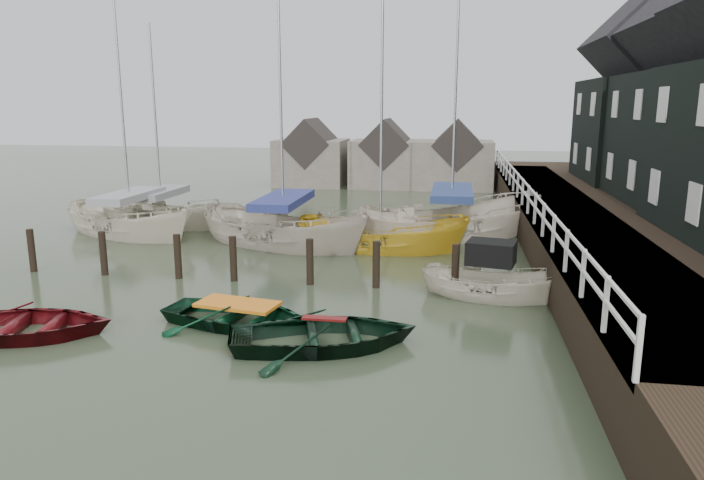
% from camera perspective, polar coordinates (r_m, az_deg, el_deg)
% --- Properties ---
extents(ground, '(120.00, 120.00, 0.00)m').
position_cam_1_polar(ground, '(16.57, -10.25, -6.69)').
color(ground, '#2B3522').
rests_on(ground, ground).
extents(pier, '(3.04, 32.00, 2.70)m').
position_cam_1_polar(pier, '(25.50, 18.38, 1.22)').
color(pier, black).
rests_on(pier, ground).
extents(mooring_pilings, '(13.72, 0.22, 1.80)m').
position_cam_1_polar(mooring_pilings, '(19.50, -10.48, -2.26)').
color(mooring_pilings, black).
rests_on(mooring_pilings, ground).
extents(far_sheds, '(14.00, 4.08, 4.39)m').
position_cam_1_polar(far_sheds, '(41.14, 2.94, 7.46)').
color(far_sheds, '#665B51').
rests_on(far_sheds, ground).
extents(rowboat_red, '(4.63, 3.73, 0.85)m').
position_cam_1_polar(rowboat_red, '(16.74, -27.69, -7.76)').
color(rowboat_red, '#4F0B0F').
rests_on(rowboat_red, ground).
extents(rowboat_green, '(4.24, 3.35, 0.79)m').
position_cam_1_polar(rowboat_green, '(15.83, -10.26, -7.61)').
color(rowboat_green, black).
rests_on(rowboat_green, ground).
extents(rowboat_dkgreen, '(4.92, 4.13, 0.87)m').
position_cam_1_polar(rowboat_dkgreen, '(14.27, -2.49, -9.68)').
color(rowboat_dkgreen, black).
rests_on(rowboat_dkgreen, ground).
extents(motorboat, '(4.13, 2.27, 2.34)m').
position_cam_1_polar(motorboat, '(18.06, 12.40, -4.81)').
color(motorboat, beige).
rests_on(motorboat, ground).
extents(sailboat_a, '(7.55, 5.37, 11.26)m').
position_cam_1_polar(sailboat_a, '(27.61, -19.41, 0.59)').
color(sailboat_a, beige).
rests_on(sailboat_a, ground).
extents(sailboat_b, '(8.13, 5.58, 11.40)m').
position_cam_1_polar(sailboat_b, '(24.35, -6.20, -0.28)').
color(sailboat_b, beige).
rests_on(sailboat_b, ground).
extents(sailboat_c, '(6.80, 3.11, 11.46)m').
position_cam_1_polar(sailboat_c, '(23.56, 2.58, -0.76)').
color(sailboat_c, gold).
rests_on(sailboat_c, ground).
extents(sailboat_d, '(8.57, 6.06, 12.34)m').
position_cam_1_polar(sailboat_d, '(25.97, 8.97, 0.43)').
color(sailboat_d, beige).
rests_on(sailboat_d, ground).
extents(sailboat_e, '(6.77, 3.99, 9.86)m').
position_cam_1_polar(sailboat_e, '(29.21, -16.87, 1.37)').
color(sailboat_e, beige).
rests_on(sailboat_e, ground).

